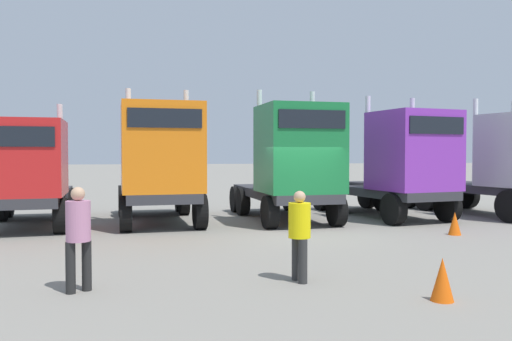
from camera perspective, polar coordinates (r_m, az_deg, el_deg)
The scene contains 10 objects.
ground at distance 15.18m, azimuth 5.73°, elevation -6.88°, with size 200.00×200.00×0.00m, color gray.
semi_truck_red at distance 17.25m, azimuth -23.90°, elevation -0.15°, with size 2.92×5.97×3.89m.
semi_truck_orange at distance 16.96m, azimuth -10.42°, elevation 0.83°, with size 2.91×6.40×4.44m.
semi_truck_green at distance 17.27m, azimuth 4.07°, elevation 0.82°, with size 2.84×6.11×4.45m.
semi_truck_purple at distance 18.84m, azimuth 15.54°, elevation 0.61°, with size 3.51×6.35×4.32m.
semi_truck_silver at distance 20.94m, azimuth 25.55°, elevation 0.58°, with size 3.79×6.80×4.28m.
visitor_in_hivis at distance 9.47m, azimuth 4.77°, elevation -6.41°, with size 0.46×0.46×1.64m.
visitor_with_camera at distance 9.22m, azimuth -18.79°, elevation -6.27°, with size 0.55×0.55×1.76m.
traffic_cone_near at distance 15.90m, azimuth 20.84°, elevation -5.42°, with size 0.36×0.36×0.65m, color #F2590C.
traffic_cone_mid at distance 8.83m, azimuth 19.64°, elevation -11.11°, with size 0.36×0.36×0.68m, color #F2590C.
Camera 1 is at (-4.50, -14.32, 2.31)m, focal length 36.72 mm.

